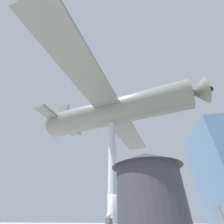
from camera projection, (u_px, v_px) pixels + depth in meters
support_pylon_central at (112, 174)px, 9.30m from camera, size 0.50×0.50×7.28m
suspended_airplane at (115, 111)px, 11.93m from camera, size 16.81×13.03×3.10m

